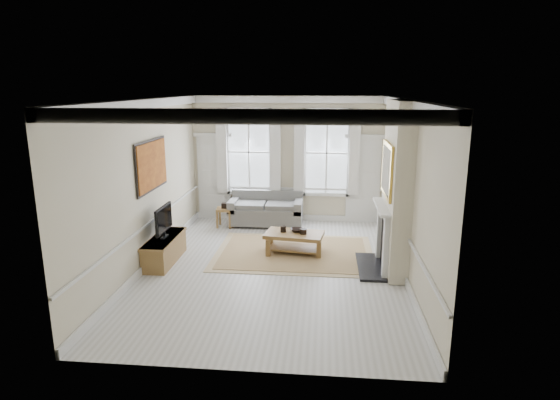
# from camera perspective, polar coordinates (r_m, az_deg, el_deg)

# --- Properties ---
(floor) EXTENTS (7.20, 7.20, 0.00)m
(floor) POSITION_cam_1_polar(r_m,az_deg,el_deg) (9.73, -0.79, -8.28)
(floor) COLOR #B7B5AD
(floor) RESTS_ON ground
(ceiling) EXTENTS (7.20, 7.20, 0.00)m
(ceiling) POSITION_cam_1_polar(r_m,az_deg,el_deg) (9.02, -0.87, 12.18)
(ceiling) COLOR white
(ceiling) RESTS_ON back_wall
(back_wall) EXTENTS (5.20, 0.00, 5.20)m
(back_wall) POSITION_cam_1_polar(r_m,az_deg,el_deg) (12.75, 0.95, 4.96)
(back_wall) COLOR beige
(back_wall) RESTS_ON floor
(left_wall) EXTENTS (0.00, 7.20, 7.20)m
(left_wall) POSITION_cam_1_polar(r_m,az_deg,el_deg) (9.85, -16.05, 1.80)
(left_wall) COLOR beige
(left_wall) RESTS_ON floor
(right_wall) EXTENTS (0.00, 7.20, 7.20)m
(right_wall) POSITION_cam_1_polar(r_m,az_deg,el_deg) (9.31, 15.29, 1.18)
(right_wall) COLOR beige
(right_wall) RESTS_ON floor
(window_left) EXTENTS (1.26, 0.20, 2.20)m
(window_left) POSITION_cam_1_polar(r_m,az_deg,el_deg) (12.80, -3.79, 5.87)
(window_left) COLOR #B2BCC6
(window_left) RESTS_ON back_wall
(window_right) EXTENTS (1.26, 0.20, 2.20)m
(window_right) POSITION_cam_1_polar(r_m,az_deg,el_deg) (12.63, 5.71, 5.73)
(window_right) COLOR #B2BCC6
(window_right) RESTS_ON back_wall
(door_left) EXTENTS (0.90, 0.08, 2.30)m
(door_left) POSITION_cam_1_polar(r_m,az_deg,el_deg) (13.13, -8.04, 2.65)
(door_left) COLOR silver
(door_left) RESTS_ON floor
(door_right) EXTENTS (0.90, 0.08, 2.30)m
(door_right) POSITION_cam_1_polar(r_m,az_deg,el_deg) (12.81, 10.11, 2.30)
(door_right) COLOR silver
(door_right) RESTS_ON floor
(painting) EXTENTS (0.05, 1.66, 1.06)m
(painting) POSITION_cam_1_polar(r_m,az_deg,el_deg) (10.05, -15.35, 4.11)
(painting) COLOR #BE6920
(painting) RESTS_ON left_wall
(chimney_breast) EXTENTS (0.35, 1.70, 3.38)m
(chimney_breast) POSITION_cam_1_polar(r_m,az_deg,el_deg) (9.48, 14.05, 1.47)
(chimney_breast) COLOR beige
(chimney_breast) RESTS_ON floor
(hearth) EXTENTS (0.55, 1.50, 0.05)m
(hearth) POSITION_cam_1_polar(r_m,az_deg,el_deg) (9.90, 11.03, -7.97)
(hearth) COLOR black
(hearth) RESTS_ON floor
(fireplace) EXTENTS (0.21, 1.45, 1.33)m
(fireplace) POSITION_cam_1_polar(r_m,az_deg,el_deg) (9.69, 12.40, -4.09)
(fireplace) COLOR silver
(fireplace) RESTS_ON floor
(mirror) EXTENTS (0.06, 1.26, 1.06)m
(mirror) POSITION_cam_1_polar(r_m,az_deg,el_deg) (9.38, 12.87, 3.60)
(mirror) COLOR gold
(mirror) RESTS_ON chimney_breast
(sofa) EXTENTS (1.94, 0.95, 0.88)m
(sofa) POSITION_cam_1_polar(r_m,az_deg,el_deg) (12.60, -1.69, -1.35)
(sofa) COLOR #595957
(sofa) RESTS_ON floor
(side_table) EXTENTS (0.46, 0.46, 0.51)m
(side_table) POSITION_cam_1_polar(r_m,az_deg,el_deg) (12.44, -6.77, -1.46)
(side_table) COLOR brown
(side_table) RESTS_ON floor
(rug) EXTENTS (3.50, 2.60, 0.02)m
(rug) POSITION_cam_1_polar(r_m,az_deg,el_deg) (10.55, 1.73, -6.42)
(rug) COLOR #AA8158
(rug) RESTS_ON floor
(coffee_table) EXTENTS (1.36, 0.91, 0.47)m
(coffee_table) POSITION_cam_1_polar(r_m,az_deg,el_deg) (10.42, 1.74, -4.45)
(coffee_table) COLOR brown
(coffee_table) RESTS_ON rug
(ceramic_pot_a) EXTENTS (0.13, 0.13, 0.13)m
(ceramic_pot_a) POSITION_cam_1_polar(r_m,az_deg,el_deg) (10.44, 0.40, -3.56)
(ceramic_pot_a) COLOR black
(ceramic_pot_a) RESTS_ON coffee_table
(ceramic_pot_b) EXTENTS (0.16, 0.16, 0.11)m
(ceramic_pot_b) POSITION_cam_1_polar(r_m,az_deg,el_deg) (10.32, 2.84, -3.84)
(ceramic_pot_b) COLOR black
(ceramic_pot_b) RESTS_ON coffee_table
(bowl) EXTENTS (0.29, 0.29, 0.07)m
(bowl) POSITION_cam_1_polar(r_m,az_deg,el_deg) (10.48, 2.06, -3.68)
(bowl) COLOR black
(bowl) RESTS_ON coffee_table
(tv_stand) EXTENTS (0.49, 1.52, 0.54)m
(tv_stand) POSITION_cam_1_polar(r_m,az_deg,el_deg) (10.26, -13.89, -5.89)
(tv_stand) COLOR brown
(tv_stand) RESTS_ON floor
(tv) EXTENTS (0.08, 0.90, 0.68)m
(tv) POSITION_cam_1_polar(r_m,az_deg,el_deg) (10.05, -13.99, -2.31)
(tv) COLOR black
(tv) RESTS_ON tv_stand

